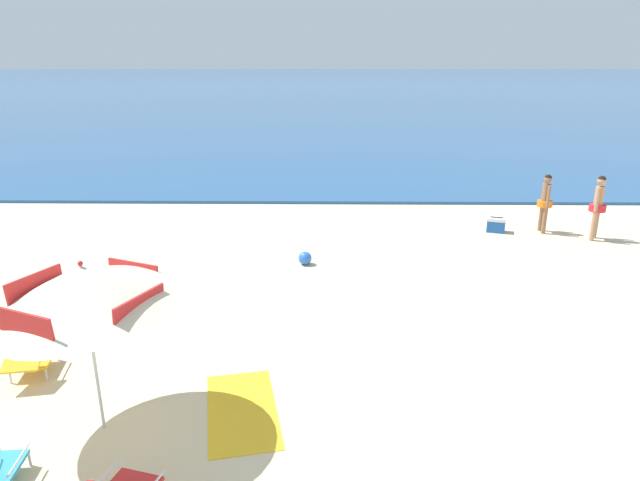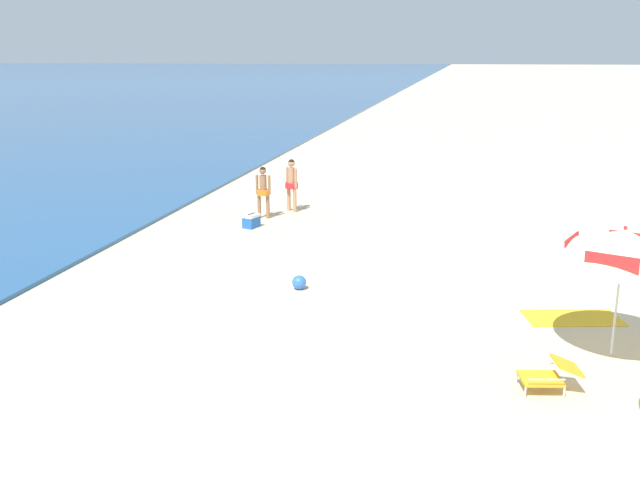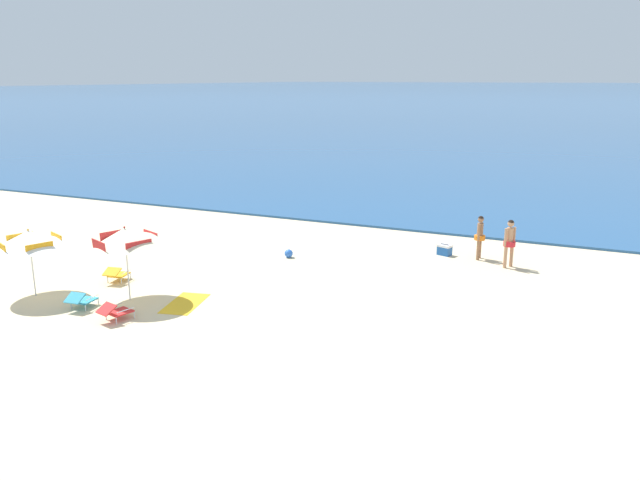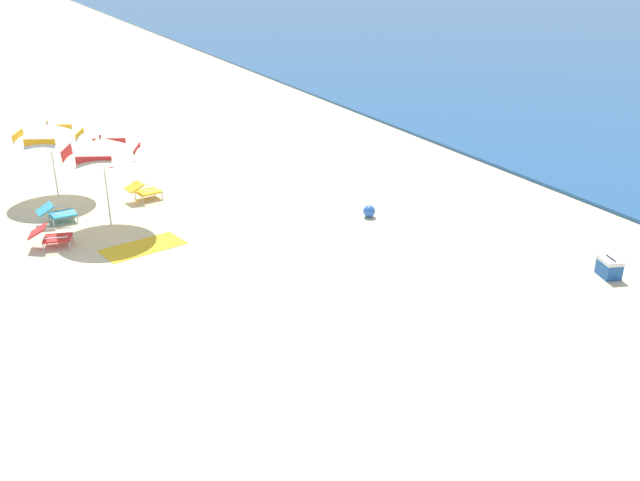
% 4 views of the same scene
% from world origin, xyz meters
% --- Properties ---
extents(beach_umbrella_striped_main, '(3.21, 3.20, 2.33)m').
position_xyz_m(beach_umbrella_striped_main, '(-4.71, 1.77, 1.95)').
color(beach_umbrella_striped_main, silver).
rests_on(beach_umbrella_striped_main, ground).
extents(lounge_chair_under_umbrella, '(0.69, 0.96, 0.51)m').
position_xyz_m(lounge_chair_under_umbrella, '(-6.24, 2.94, 0.28)').
color(lounge_chair_under_umbrella, gold).
rests_on(lounge_chair_under_umbrella, ground).
extents(person_standing_near_shore, '(0.39, 0.48, 1.61)m').
position_xyz_m(person_standing_near_shore, '(4.05, 10.38, 0.93)').
color(person_standing_near_shore, '#8C6042').
rests_on(person_standing_near_shore, ground).
extents(person_standing_beside, '(0.42, 0.43, 1.70)m').
position_xyz_m(person_standing_beside, '(5.18, 9.76, 0.99)').
color(person_standing_beside, tan).
rests_on(person_standing_beside, ground).
extents(cooler_box, '(0.58, 0.48, 0.43)m').
position_xyz_m(cooler_box, '(2.79, 10.40, 0.20)').
color(cooler_box, '#1E56A8').
rests_on(cooler_box, ground).
extents(beach_ball, '(0.31, 0.31, 0.31)m').
position_xyz_m(beach_ball, '(-2.39, 7.73, 0.15)').
color(beach_ball, blue).
rests_on(beach_ball, ground).
extents(beach_towel, '(1.27, 1.95, 0.01)m').
position_xyz_m(beach_towel, '(-3.01, 2.16, 0.01)').
color(beach_towel, gold).
rests_on(beach_towel, ground).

